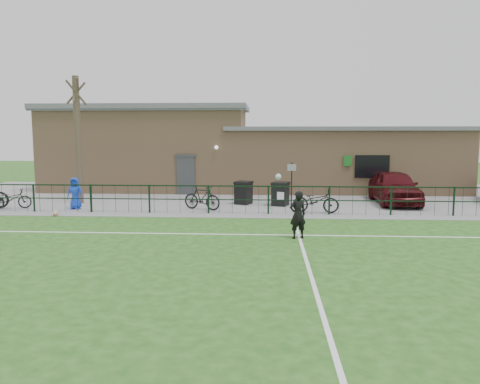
# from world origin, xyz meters

# --- Properties ---
(ground) EXTENTS (90.00, 90.00, 0.00)m
(ground) POSITION_xyz_m (0.00, 0.00, 0.00)
(ground) COLOR #215017
(ground) RESTS_ON ground
(paving_strip) EXTENTS (34.00, 13.00, 0.02)m
(paving_strip) POSITION_xyz_m (0.00, 13.50, 0.01)
(paving_strip) COLOR gray
(paving_strip) RESTS_ON ground
(pitch_line_touch) EXTENTS (28.00, 0.10, 0.01)m
(pitch_line_touch) POSITION_xyz_m (0.00, 7.80, 0.00)
(pitch_line_touch) COLOR white
(pitch_line_touch) RESTS_ON ground
(pitch_line_mid) EXTENTS (28.00, 0.10, 0.01)m
(pitch_line_mid) POSITION_xyz_m (0.00, 4.00, 0.00)
(pitch_line_mid) COLOR white
(pitch_line_mid) RESTS_ON ground
(pitch_line_perp) EXTENTS (0.10, 16.00, 0.01)m
(pitch_line_perp) POSITION_xyz_m (2.00, 0.00, 0.00)
(pitch_line_perp) COLOR white
(pitch_line_perp) RESTS_ON ground
(perimeter_fence) EXTENTS (28.00, 0.10, 1.20)m
(perimeter_fence) POSITION_xyz_m (0.00, 8.00, 0.60)
(perimeter_fence) COLOR black
(perimeter_fence) RESTS_ON ground
(bare_tree) EXTENTS (0.30, 0.30, 6.00)m
(bare_tree) POSITION_xyz_m (-8.00, 10.50, 3.00)
(bare_tree) COLOR #443629
(bare_tree) RESTS_ON ground
(wheelie_bin_left) EXTENTS (0.88, 0.93, 0.99)m
(wheelie_bin_left) POSITION_xyz_m (-0.17, 10.69, 0.52)
(wheelie_bin_left) COLOR black
(wheelie_bin_left) RESTS_ON paving_strip
(wheelie_bin_right) EXTENTS (0.87, 0.92, 1.00)m
(wheelie_bin_right) POSITION_xyz_m (1.56, 10.32, 0.52)
(wheelie_bin_right) COLOR black
(wheelie_bin_right) RESTS_ON paving_strip
(sign_post) EXTENTS (0.06, 0.06, 2.00)m
(sign_post) POSITION_xyz_m (2.07, 10.45, 1.02)
(sign_post) COLOR black
(sign_post) RESTS_ON paving_strip
(car_maroon) EXTENTS (1.98, 4.68, 1.58)m
(car_maroon) POSITION_xyz_m (6.99, 11.32, 0.81)
(car_maroon) COLOR #430B10
(car_maroon) RESTS_ON paving_strip
(bicycle_c) EXTENTS (1.79, 1.06, 0.89)m
(bicycle_c) POSITION_xyz_m (-10.40, 8.68, 0.47)
(bicycle_c) COLOR black
(bicycle_c) RESTS_ON paving_strip
(bicycle_d) EXTENTS (1.84, 1.15, 1.07)m
(bicycle_d) POSITION_xyz_m (-1.90, 8.90, 0.55)
(bicycle_d) COLOR black
(bicycle_d) RESTS_ON paving_strip
(bicycle_e) EXTENTS (1.99, 0.92, 1.01)m
(bicycle_e) POSITION_xyz_m (2.99, 8.43, 0.53)
(bicycle_e) COLOR black
(bicycle_e) RESTS_ON paving_strip
(spectator_child) EXTENTS (0.71, 0.49, 1.40)m
(spectator_child) POSITION_xyz_m (-7.51, 8.76, 0.72)
(spectator_child) COLOR blue
(spectator_child) RESTS_ON paving_strip
(goalkeeper_kick) EXTENTS (1.00, 2.96, 1.86)m
(goalkeeper_kick) POSITION_xyz_m (1.91, 3.63, 0.80)
(goalkeeper_kick) COLOR black
(goalkeeper_kick) RESTS_ON ground
(ball_ground) EXTENTS (0.23, 0.23, 0.23)m
(ball_ground) POSITION_xyz_m (-7.63, 7.03, 0.12)
(ball_ground) COLOR silver
(ball_ground) RESTS_ON ground
(clubhouse) EXTENTS (24.25, 5.40, 4.96)m
(clubhouse) POSITION_xyz_m (-0.88, 16.50, 2.22)
(clubhouse) COLOR tan
(clubhouse) RESTS_ON ground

